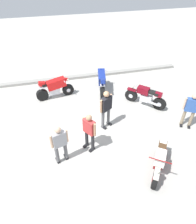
{
  "coord_description": "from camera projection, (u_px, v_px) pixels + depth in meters",
  "views": [
    {
      "loc": [
        -0.69,
        -6.33,
        6.1
      ],
      "look_at": [
        0.87,
        0.17,
        0.75
      ],
      "focal_mm": 32.7,
      "sensor_mm": 36.0,
      "label": 1
    }
  ],
  "objects": [
    {
      "name": "person_in_blue_shirt",
      "position": [
        191.0,
        108.0,
        8.44
      ],
      "size": [
        0.6,
        0.48,
        1.66
      ],
      "rotation": [
        0.0,
        0.0,
        4.19
      ],
      "color": "gray",
      "rests_on": "ground"
    },
    {
      "name": "motorcycle_cream_vintage",
      "position": [
        159.0,
        160.0,
        6.93
      ],
      "size": [
        1.25,
        1.69,
        1.07
      ],
      "rotation": [
        0.0,
        0.0,
        4.1
      ],
      "color": "black",
      "rests_on": "ground"
    },
    {
      "name": "ground_plane",
      "position": [
        79.0,
        131.0,
        8.74
      ],
      "size": [
        40.0,
        40.0,
        0.0
      ],
      "primitive_type": "plane",
      "color": "#ADAAA3"
    },
    {
      "name": "curb_edge",
      "position": [
        67.0,
        78.0,
        12.19
      ],
      "size": [
        14.0,
        0.3,
        0.15
      ],
      "primitive_type": "cube",
      "color": "gray",
      "rests_on": "ground"
    },
    {
      "name": "person_in_black_shirt",
      "position": [
        106.0,
        107.0,
        8.38
      ],
      "size": [
        0.62,
        0.51,
        1.78
      ],
      "rotation": [
        0.0,
        0.0,
        5.27
      ],
      "color": "#59595B",
      "rests_on": "ground"
    },
    {
      "name": "motorcycle_blue_sportbike",
      "position": [
        102.0,
        81.0,
        10.88
      ],
      "size": [
        0.72,
        1.95,
        1.14
      ],
      "rotation": [
        0.0,
        0.0,
        1.39
      ],
      "color": "black",
      "rests_on": "ground"
    },
    {
      "name": "person_in_gray_shirt",
      "position": [
        60.0,
        143.0,
        6.94
      ],
      "size": [
        0.64,
        0.42,
        1.67
      ],
      "rotation": [
        0.0,
        0.0,
        1.87
      ],
      "color": "#59595B",
      "rests_on": "ground"
    },
    {
      "name": "person_in_red_shirt",
      "position": [
        89.0,
        130.0,
        7.45
      ],
      "size": [
        0.5,
        0.58,
        1.64
      ],
      "rotation": [
        0.0,
        0.0,
        3.74
      ],
      "color": "#262628",
      "rests_on": "ground"
    },
    {
      "name": "motorcycle_red_sportbike",
      "position": [
        55.0,
        87.0,
        10.38
      ],
      "size": [
        1.96,
        0.7,
        1.14
      ],
      "rotation": [
        0.0,
        0.0,
        0.15
      ],
      "color": "black",
      "rests_on": "ground"
    },
    {
      "name": "motorcycle_maroon_cruiser",
      "position": [
        146.0,
        96.0,
        9.88
      ],
      "size": [
        1.59,
        1.53,
        1.09
      ],
      "rotation": [
        0.0,
        0.0,
        2.38
      ],
      "color": "black",
      "rests_on": "ground"
    }
  ]
}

